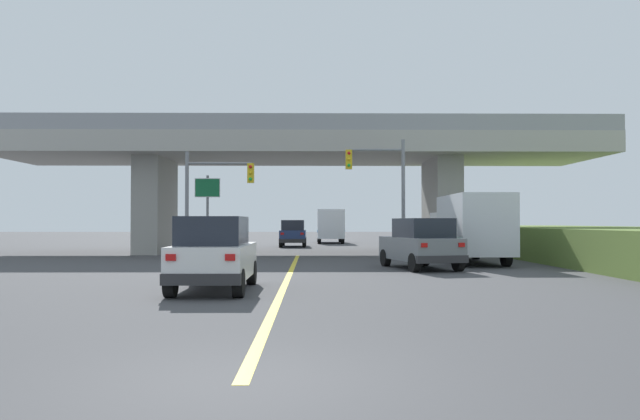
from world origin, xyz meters
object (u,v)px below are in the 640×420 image
object	(u,v)px
traffic_signal_nearside	(385,182)
highway_sign	(207,197)
semi_truck_distant	(330,226)
suv_crossing	(421,244)
traffic_signal_farside	(211,190)
sedan_oncoming	(293,233)
box_truck	(470,228)
suv_lead	(214,254)

from	to	relation	value
traffic_signal_nearside	highway_sign	size ratio (longest dim) A/B	1.33
highway_sign	semi_truck_distant	world-z (taller)	highway_sign
suv_crossing	traffic_signal_farside	xyz separation A→B (m)	(-9.33, 5.55, 2.43)
suv_crossing	sedan_oncoming	world-z (taller)	same
traffic_signal_nearside	highway_sign	xyz separation A→B (m)	(-9.45, 3.97, -0.59)
box_truck	traffic_signal_nearside	xyz separation A→B (m)	(-3.63, 2.41, 2.23)
suv_lead	traffic_signal_farside	bearing A→B (deg)	99.97
traffic_signal_nearside	traffic_signal_farside	world-z (taller)	traffic_signal_nearside
suv_lead	suv_crossing	world-z (taller)	same
suv_lead	box_truck	xyz separation A→B (m)	(9.87, 11.11, 0.61)
suv_lead	suv_crossing	bearing A→B (deg)	47.74
suv_lead	highway_sign	size ratio (longest dim) A/B	0.96
sedan_oncoming	suv_lead	bearing A→B (deg)	-92.27
suv_lead	highway_sign	world-z (taller)	highway_sign
box_truck	sedan_oncoming	world-z (taller)	box_truck
highway_sign	sedan_oncoming	bearing A→B (deg)	70.52
suv_crossing	traffic_signal_farside	size ratio (longest dim) A/B	0.88
highway_sign	traffic_signal_nearside	bearing A→B (deg)	-22.79
suv_lead	sedan_oncoming	xyz separation A→B (m)	(1.19, 29.90, 0.00)
sedan_oncoming	box_truck	bearing A→B (deg)	-65.21
box_truck	traffic_signal_nearside	bearing A→B (deg)	146.43
suv_lead	traffic_signal_nearside	distance (m)	15.15
box_truck	traffic_signal_farside	bearing A→B (deg)	170.03
box_truck	sedan_oncoming	bearing A→B (deg)	114.79
sedan_oncoming	traffic_signal_farside	size ratio (longest dim) A/B	0.87
semi_truck_distant	highway_sign	bearing A→B (deg)	-110.21
sedan_oncoming	highway_sign	distance (m)	13.36
suv_crossing	box_truck	size ratio (longest dim) A/B	0.65
suv_lead	highway_sign	xyz separation A→B (m)	(-3.21, 17.48, 2.24)
sedan_oncoming	traffic_signal_nearside	bearing A→B (deg)	-72.86
traffic_signal_nearside	highway_sign	world-z (taller)	traffic_signal_nearside
traffic_signal_nearside	semi_truck_distant	distance (m)	24.43
suv_crossing	box_truck	bearing A→B (deg)	37.00
box_truck	semi_truck_distant	xyz separation A→B (m)	(-5.61, 26.65, -0.05)
box_truck	suv_lead	bearing A→B (deg)	-131.61
traffic_signal_nearside	suv_crossing	bearing A→B (deg)	-82.52
suv_lead	traffic_signal_farside	world-z (taller)	traffic_signal_farside
suv_crossing	traffic_signal_farside	world-z (taller)	traffic_signal_farside
suv_lead	suv_crossing	xyz separation A→B (m)	(7.00, 7.71, 0.00)
box_truck	traffic_signal_farside	distance (m)	12.52
suv_crossing	traffic_signal_farside	bearing A→B (deg)	136.37
suv_crossing	suv_lead	bearing A→B (deg)	-145.16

